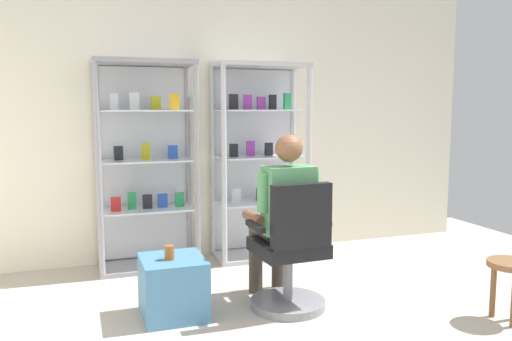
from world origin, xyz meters
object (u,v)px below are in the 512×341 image
object	(u,v)px
display_cabinet_left	(145,164)
display_cabinet_right	(258,159)
seated_shopkeeper	(282,211)
wooden_stool	(511,273)
tea_glass	(169,253)
office_chair	(291,258)
storage_crate	(173,287)

from	to	relation	value
display_cabinet_left	display_cabinet_right	xyz separation A→B (m)	(1.10, 0.00, 0.01)
seated_shopkeeper	wooden_stool	bearing A→B (deg)	-31.59
tea_glass	wooden_stool	distance (m)	2.37
wooden_stool	office_chair	bearing A→B (deg)	153.52
storage_crate	wooden_stool	world-z (taller)	wooden_stool
tea_glass	office_chair	bearing A→B (deg)	-9.79
display_cabinet_left	display_cabinet_right	distance (m)	1.10
display_cabinet_left	storage_crate	bearing A→B (deg)	-89.55
display_cabinet_right	seated_shopkeeper	world-z (taller)	display_cabinet_right
display_cabinet_left	display_cabinet_right	bearing A→B (deg)	0.03
storage_crate	wooden_stool	size ratio (longest dim) A/B	1.09
display_cabinet_right	seated_shopkeeper	distance (m)	1.34
display_cabinet_left	seated_shopkeeper	size ratio (longest dim) A/B	1.47
wooden_stool	tea_glass	bearing A→B (deg)	159.60
display_cabinet_right	tea_glass	world-z (taller)	display_cabinet_right
seated_shopkeeper	display_cabinet_right	bearing A→B (deg)	78.50
storage_crate	display_cabinet_left	bearing A→B (deg)	90.45
display_cabinet_right	wooden_stool	bearing A→B (deg)	-62.51
office_chair	wooden_stool	distance (m)	1.52
storage_crate	tea_glass	distance (m)	0.27
display_cabinet_right	tea_glass	xyz separation A→B (m)	(-1.12, -1.30, -0.49)
seated_shopkeeper	tea_glass	bearing A→B (deg)	-179.02
seated_shopkeeper	office_chair	bearing A→B (deg)	-87.60
display_cabinet_left	office_chair	bearing A→B (deg)	-59.69
display_cabinet_left	display_cabinet_right	world-z (taller)	same
office_chair	display_cabinet_right	bearing A→B (deg)	80.03
seated_shopkeeper	wooden_stool	distance (m)	1.65
display_cabinet_left	office_chair	size ratio (longest dim) A/B	1.98
seated_shopkeeper	wooden_stool	xyz separation A→B (m)	(1.37, -0.84, -0.37)
seated_shopkeeper	storage_crate	world-z (taller)	seated_shopkeeper
office_chair	display_cabinet_left	bearing A→B (deg)	120.31
display_cabinet_left	tea_glass	distance (m)	1.39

